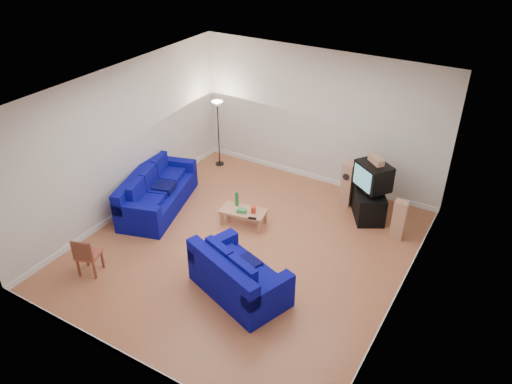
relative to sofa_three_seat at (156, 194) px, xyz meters
The scene contains 16 objects.
room 2.80m from the sofa_three_seat, ahead, with size 6.01×6.51×3.21m.
sofa_three_seat is the anchor object (origin of this frame).
sofa_loveseat 3.38m from the sofa_three_seat, 25.44° to the right, with size 1.98×1.51×0.88m.
coffee_table 2.07m from the sofa_three_seat, 11.63° to the left, with size 1.01×0.62×0.34m.
bottle 1.88m from the sofa_three_seat, 15.92° to the left, with size 0.07×0.07×0.32m, color #197233.
tissue_box 2.06m from the sofa_three_seat, ahead, with size 0.20×0.11×0.08m, color green.
red_canister 2.30m from the sofa_three_seat, 11.27° to the left, with size 0.10×0.10×0.14m, color red.
remote 2.36m from the sofa_three_seat, ahead, with size 0.17×0.05×0.02m, color black.
tv_stand 4.65m from the sofa_three_seat, 26.45° to the left, with size 1.03×0.57×0.63m, color black.
av_receiver 4.68m from the sofa_three_seat, 26.45° to the left, with size 0.48×0.39×0.11m, color black.
television 4.71m from the sofa_three_seat, 25.74° to the left, with size 0.89×0.84×0.55m.
centre_speaker 4.80m from the sofa_three_seat, 26.33° to the left, with size 0.40×0.16×0.14m, color tan.
speaker_left 4.26m from the sofa_three_seat, 32.53° to the left, with size 0.25×0.33×1.03m.
speaker_right 5.21m from the sofa_three_seat, 17.80° to the left, with size 0.27×0.21×0.86m.
floor_lamp 2.65m from the sofa_three_seat, 88.56° to the left, with size 0.29×0.29×1.71m.
dining_chair 2.44m from the sofa_three_seat, 79.65° to the right, with size 0.49×0.49×0.80m.
Camera 1 is at (4.18, -6.68, 6.06)m, focal length 35.00 mm.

